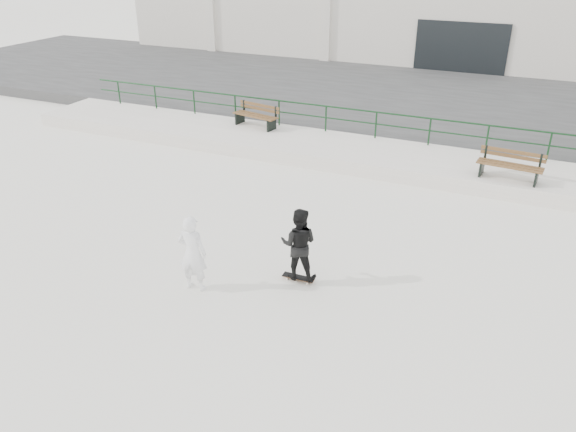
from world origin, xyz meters
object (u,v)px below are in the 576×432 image
at_px(skateboard, 298,278).
at_px(seated_skater, 193,253).
at_px(bench_right, 510,165).
at_px(standing_skater, 299,244).
at_px(bench_left, 256,116).

xyz_separation_m(skateboard, seated_skater, (-2.06, -1.28, 0.86)).
xyz_separation_m(bench_right, skateboard, (-4.04, -7.34, -0.88)).
bearing_deg(standing_skater, bench_left, -69.83).
bearing_deg(skateboard, standing_skater, -101.47).
relative_size(bench_left, standing_skater, 1.14).
bearing_deg(bench_right, seated_skater, -119.89).
distance_m(standing_skater, seated_skater, 2.43).
bearing_deg(standing_skater, seated_skater, 19.71).
relative_size(bench_left, bench_right, 1.01).
xyz_separation_m(skateboard, standing_skater, (-0.00, -0.00, 0.91)).
distance_m(bench_left, skateboard, 10.64).
xyz_separation_m(bench_right, standing_skater, (-4.04, -7.34, 0.04)).
bearing_deg(bench_right, skateboard, -113.41).
height_order(bench_left, bench_right, bench_right).
relative_size(bench_right, seated_skater, 1.08).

